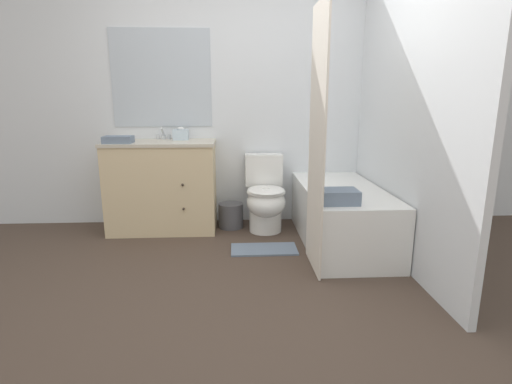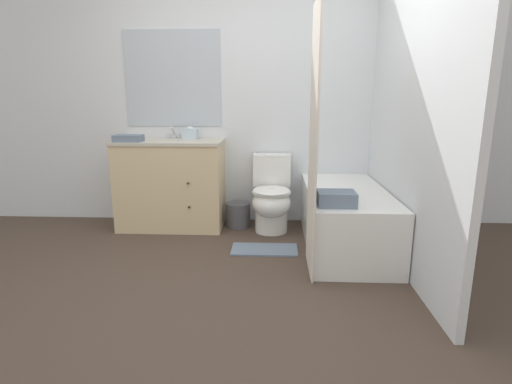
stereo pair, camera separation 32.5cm
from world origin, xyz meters
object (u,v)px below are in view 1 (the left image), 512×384
(toilet, at_px, (265,198))
(tissue_box, at_px, (181,135))
(hand_towel_folded, at_px, (118,140))
(bath_mat, at_px, (264,249))
(bath_towel_folded, at_px, (339,196))
(sink_faucet, at_px, (163,136))
(bathtub, at_px, (341,215))
(vanity_cabinet, at_px, (163,185))
(wastebasket, at_px, (231,215))

(toilet, height_order, tissue_box, tissue_box)
(hand_towel_folded, xyz_separation_m, bath_mat, (1.29, -0.48, -0.90))
(bath_towel_folded, bearing_deg, sink_faucet, 141.53)
(sink_faucet, distance_m, toilet, 1.18)
(bathtub, bearing_deg, bath_towel_folded, -107.72)
(toilet, distance_m, tissue_box, 1.03)
(bathtub, xyz_separation_m, bath_towel_folded, (-0.16, -0.52, 0.30))
(vanity_cabinet, distance_m, wastebasket, 0.73)
(sink_faucet, relative_size, tissue_box, 0.98)
(bath_towel_folded, bearing_deg, hand_towel_folded, 155.16)
(vanity_cabinet, bearing_deg, wastebasket, 1.73)
(wastebasket, bearing_deg, bath_mat, -65.95)
(sink_faucet, height_order, wastebasket, sink_faucet)
(sink_faucet, distance_m, bath_towel_folded, 1.92)
(sink_faucet, distance_m, tissue_box, 0.20)
(sink_faucet, height_order, bath_towel_folded, sink_faucet)
(bath_towel_folded, bearing_deg, vanity_cabinet, 146.29)
(vanity_cabinet, distance_m, tissue_box, 0.53)
(tissue_box, distance_m, bath_towel_folded, 1.74)
(vanity_cabinet, bearing_deg, tissue_box, 32.94)
(wastebasket, bearing_deg, sink_faucet, 165.63)
(sink_faucet, distance_m, bathtub, 1.88)
(hand_towel_folded, bearing_deg, toilet, 2.42)
(vanity_cabinet, bearing_deg, hand_towel_folded, -158.12)
(sink_faucet, xyz_separation_m, bath_mat, (0.94, -0.81, -0.90))
(sink_faucet, relative_size, bath_towel_folded, 0.52)
(bath_towel_folded, height_order, bath_mat, bath_towel_folded)
(sink_faucet, relative_size, wastebasket, 0.58)
(bath_towel_folded, bearing_deg, bathtub, 72.28)
(bathtub, bearing_deg, bath_mat, -167.66)
(hand_towel_folded, height_order, bath_towel_folded, hand_towel_folded)
(bathtub, bearing_deg, toilet, 149.16)
(toilet, relative_size, wastebasket, 2.93)
(tissue_box, bearing_deg, wastebasket, -11.61)
(vanity_cabinet, height_order, hand_towel_folded, hand_towel_folded)
(tissue_box, height_order, bath_mat, tissue_box)
(toilet, bearing_deg, bathtub, -30.84)
(tissue_box, xyz_separation_m, bath_towel_folded, (1.29, -1.10, -0.37))
(bathtub, height_order, wastebasket, bathtub)
(sink_faucet, bearing_deg, tissue_box, -21.26)
(bathtub, height_order, bath_towel_folded, bath_towel_folded)
(tissue_box, bearing_deg, toilet, -13.87)
(sink_faucet, relative_size, hand_towel_folded, 0.56)
(hand_towel_folded, distance_m, bath_mat, 1.65)
(vanity_cabinet, distance_m, bathtub, 1.72)
(vanity_cabinet, bearing_deg, toilet, -4.78)
(bathtub, distance_m, hand_towel_folded, 2.12)
(bathtub, bearing_deg, sink_faucet, 158.18)
(vanity_cabinet, xyz_separation_m, sink_faucet, (-0.00, 0.19, 0.46))
(vanity_cabinet, relative_size, sink_faucet, 7.27)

